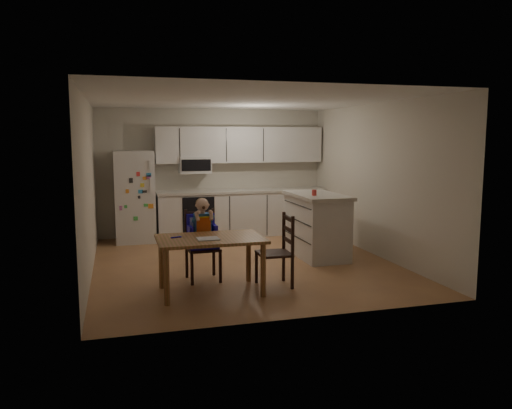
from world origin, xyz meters
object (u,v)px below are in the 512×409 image
at_px(red_cup, 314,193).
at_px(chair_booster, 202,230).
at_px(chair_side, 281,246).
at_px(refrigerator, 135,197).
at_px(kitchen_island, 316,225).
at_px(dining_table, 211,245).

relative_size(red_cup, chair_booster, 0.08).
height_order(chair_booster, chair_side, chair_booster).
height_order(refrigerator, red_cup, refrigerator).
distance_m(refrigerator, red_cup, 3.50).
relative_size(refrigerator, chair_booster, 1.50).
relative_size(chair_booster, chair_side, 1.19).
bearing_deg(refrigerator, chair_side, -63.28).
relative_size(kitchen_island, chair_side, 1.47).
bearing_deg(chair_booster, red_cup, 15.88).
relative_size(kitchen_island, red_cup, 15.15).
height_order(refrigerator, chair_booster, refrigerator).
xyz_separation_m(kitchen_island, red_cup, (-0.14, -0.23, 0.56)).
bearing_deg(chair_booster, dining_table, -92.22).
bearing_deg(kitchen_island, dining_table, -144.05).
bearing_deg(refrigerator, chair_booster, -74.72).
distance_m(refrigerator, chair_side, 3.86).
bearing_deg(kitchen_island, chair_booster, -157.15).
height_order(red_cup, dining_table, red_cup).
distance_m(kitchen_island, chair_booster, 2.22).
height_order(kitchen_island, red_cup, red_cup).
relative_size(kitchen_island, chair_booster, 1.24).
bearing_deg(chair_booster, chair_side, -33.44).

